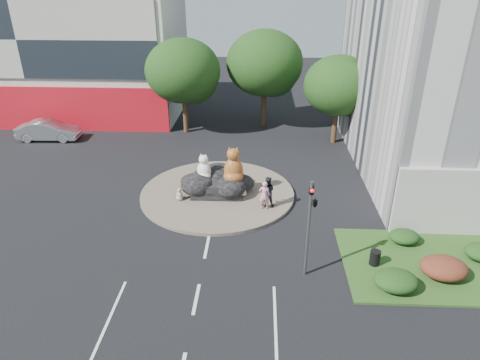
# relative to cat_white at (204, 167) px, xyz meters

# --- Properties ---
(ground) EXTENTS (120.00, 120.00, 0.00)m
(ground) POSITION_rel_cat_white_xyz_m (0.83, -9.99, -1.98)
(ground) COLOR black
(ground) RESTS_ON ground
(roundabout_island) EXTENTS (10.00, 10.00, 0.20)m
(roundabout_island) POSITION_rel_cat_white_xyz_m (0.83, 0.01, -1.88)
(roundabout_island) COLOR brown
(roundabout_island) RESTS_ON ground
(rock_plinth) EXTENTS (3.20, 2.60, 0.90)m
(rock_plinth) POSITION_rel_cat_white_xyz_m (0.83, 0.01, -1.33)
(rock_plinth) COLOR black
(rock_plinth) RESTS_ON roundabout_island
(shophouse_block) EXTENTS (25.20, 12.30, 17.40)m
(shophouse_block) POSITION_rel_cat_white_xyz_m (-17.17, 17.92, 4.20)
(shophouse_block) COLOR beige
(shophouse_block) RESTS_ON ground
(grass_verge) EXTENTS (10.00, 6.00, 0.12)m
(grass_verge) POSITION_rel_cat_white_xyz_m (12.83, -6.99, -1.92)
(grass_verge) COLOR #254717
(grass_verge) RESTS_ON ground
(tree_left) EXTENTS (6.46, 6.46, 8.27)m
(tree_left) POSITION_rel_cat_white_xyz_m (-3.10, 12.07, 3.27)
(tree_left) COLOR #382314
(tree_left) RESTS_ON ground
(tree_mid) EXTENTS (6.84, 6.84, 8.76)m
(tree_mid) POSITION_rel_cat_white_xyz_m (3.90, 14.07, 3.58)
(tree_mid) COLOR #382314
(tree_mid) RESTS_ON ground
(tree_right) EXTENTS (5.70, 5.70, 7.30)m
(tree_right) POSITION_rel_cat_white_xyz_m (9.90, 10.07, 2.65)
(tree_right) COLOR #382314
(tree_right) RESTS_ON ground
(hedge_near_green) EXTENTS (2.00, 1.60, 0.90)m
(hedge_near_green) POSITION_rel_cat_white_xyz_m (9.83, -8.99, -1.41)
(hedge_near_green) COLOR #103410
(hedge_near_green) RESTS_ON grass_verge
(hedge_red) EXTENTS (2.20, 1.76, 0.99)m
(hedge_red) POSITION_rel_cat_white_xyz_m (12.33, -7.99, -1.37)
(hedge_red) COLOR #481613
(hedge_red) RESTS_ON grass_verge
(hedge_back_green) EXTENTS (1.60, 1.28, 0.72)m
(hedge_back_green) POSITION_rel_cat_white_xyz_m (11.33, -5.19, -1.50)
(hedge_back_green) COLOR #103410
(hedge_back_green) RESTS_ON grass_verge
(traffic_light) EXTENTS (0.44, 1.24, 5.00)m
(traffic_light) POSITION_rel_cat_white_xyz_m (5.93, -7.99, 1.64)
(traffic_light) COLOR #595B60
(traffic_light) RESTS_ON ground
(street_lamp) EXTENTS (2.34, 0.22, 8.06)m
(street_lamp) POSITION_rel_cat_white_xyz_m (13.65, -1.99, 2.57)
(street_lamp) COLOR #595B60
(street_lamp) RESTS_ON ground
(cat_white) EXTENTS (1.26, 1.16, 1.76)m
(cat_white) POSITION_rel_cat_white_xyz_m (0.00, 0.00, 0.00)
(cat_white) COLOR silver
(cat_white) RESTS_ON rock_plinth
(cat_tabby) EXTENTS (1.49, 1.31, 2.36)m
(cat_tabby) POSITION_rel_cat_white_xyz_m (1.91, -0.19, 0.30)
(cat_tabby) COLOR orange
(cat_tabby) RESTS_ON rock_plinth
(kitten_calico) EXTENTS (0.67, 0.65, 0.84)m
(kitten_calico) POSITION_rel_cat_white_xyz_m (-1.44, -1.18, -1.36)
(kitten_calico) COLOR silver
(kitten_calico) RESTS_ON roundabout_island
(kitten_white) EXTENTS (0.53, 0.50, 0.71)m
(kitten_white) POSITION_rel_cat_white_xyz_m (2.54, -0.43, -1.43)
(kitten_white) COLOR white
(kitten_white) RESTS_ON roundabout_island
(pedestrian_pink) EXTENTS (0.67, 0.45, 1.83)m
(pedestrian_pink) POSITION_rel_cat_white_xyz_m (3.87, -2.04, -0.87)
(pedestrian_pink) COLOR pink
(pedestrian_pink) RESTS_ON roundabout_island
(pedestrian_dark) EXTENTS (0.95, 0.74, 1.94)m
(pedestrian_dark) POSITION_rel_cat_white_xyz_m (4.05, -1.70, -0.81)
(pedestrian_dark) COLOR #21222A
(pedestrian_dark) RESTS_ON roundabout_island
(parked_car) EXTENTS (5.28, 2.02, 1.72)m
(parked_car) POSITION_rel_cat_white_xyz_m (-14.68, 9.40, -1.12)
(parked_car) COLOR #B8BBC1
(parked_car) RESTS_ON ground
(litter_bin) EXTENTS (0.66, 0.66, 0.76)m
(litter_bin) POSITION_rel_cat_white_xyz_m (9.32, -7.19, -1.48)
(litter_bin) COLOR black
(litter_bin) RESTS_ON grass_verge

